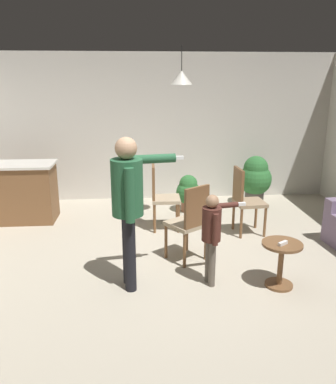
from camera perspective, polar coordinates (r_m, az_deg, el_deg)
The scene contains 13 objects.
ground at distance 4.73m, azimuth 2.03°, elevation -11.96°, with size 7.68×7.68×0.00m, color #B2A893.
wall_back at distance 7.41m, azimuth -0.67°, elevation 9.36°, with size 6.40×0.10×2.70m, color beige.
kitchen_counter at distance 6.73m, azimuth -21.25°, elevation -0.03°, with size 1.26×0.66×0.95m.
side_table_by_couch at distance 4.52m, azimuth 16.17°, elevation -9.41°, with size 0.44×0.44×0.52m.
person_adult at distance 4.11m, azimuth -5.75°, elevation -0.76°, with size 0.79×0.57×1.67m.
person_child at distance 4.30m, azimuth 6.48°, elevation -5.48°, with size 0.53×0.37×1.05m.
dining_chair_by_counter at distance 4.86m, azimuth 3.25°, elevation -4.13°, with size 0.58×0.58×1.00m.
dining_chair_near_wall at distance 5.83m, azimuth 11.21°, elevation -0.92°, with size 0.45×0.45×1.00m.
dining_chair_centre_back at distance 5.91m, azimuth -1.01°, elevation -0.39°, with size 0.43×0.43×1.00m.
potted_plant_corner at distance 6.77m, azimuth 2.97°, elevation 0.09°, with size 0.42×0.42×0.65m.
potted_plant_by_wall at distance 7.27m, azimuth 12.63°, elevation 2.00°, with size 0.59×0.59×0.90m.
spare_remote_on_table at distance 4.39m, azimuth 16.43°, elevation -7.20°, with size 0.04×0.13×0.04m, color white.
ceiling_light_pendant at distance 5.98m, azimuth 2.00°, elevation 16.37°, with size 0.32×0.32×0.55m.
Camera 1 is at (-0.49, -4.14, 2.23)m, focal length 36.51 mm.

